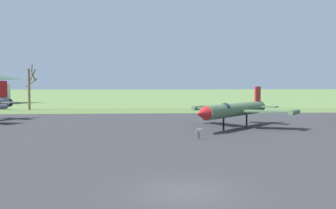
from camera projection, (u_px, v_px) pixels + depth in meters
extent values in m
plane|color=#607F42|center=(186.00, 192.00, 16.39)|extent=(600.00, 600.00, 0.00)
cube|color=#333335|center=(165.00, 138.00, 32.43)|extent=(80.70, 53.65, 0.05)
cube|color=#57723A|center=(155.00, 111.00, 65.15)|extent=(140.70, 12.00, 0.06)
cylinder|color=black|center=(8.00, 103.00, 50.15)|extent=(1.33, 1.25, 1.05)
cube|color=red|center=(2.00, 89.00, 49.32)|extent=(0.94, 1.38, 2.14)
cube|color=#565B60|center=(8.00, 103.00, 48.63)|extent=(2.54, 2.30, 0.14)
cylinder|color=#4C6B47|center=(236.00, 110.00, 39.49)|extent=(8.74, 9.99, 1.38)
cone|color=#B21E1E|center=(201.00, 114.00, 34.10)|extent=(1.98, 2.01, 1.27)
cylinder|color=black|center=(260.00, 107.00, 44.48)|extent=(1.22, 1.20, 0.96)
ellipsoid|color=#19232D|center=(225.00, 107.00, 37.63)|extent=(0.91, 1.71, 0.86)
cube|color=#4C6B47|center=(215.00, 109.00, 42.22)|extent=(4.04, 5.22, 0.13)
cube|color=#4C6B47|center=(269.00, 111.00, 38.50)|extent=(5.24, 3.43, 0.13)
cylinder|color=#4C6B47|center=(198.00, 108.00, 44.06)|extent=(1.81, 2.01, 0.51)
cylinder|color=#4C6B47|center=(294.00, 112.00, 37.43)|extent=(1.81, 2.01, 0.51)
cube|color=#B21E1E|center=(258.00, 94.00, 43.80)|extent=(1.00, 1.14, 1.68)
cube|color=#4C6B47|center=(246.00, 106.00, 44.53)|extent=(2.41, 2.32, 0.13)
cube|color=#4C6B47|center=(268.00, 107.00, 42.96)|extent=(2.41, 2.32, 0.13)
cylinder|color=black|center=(224.00, 125.00, 37.47)|extent=(0.18, 0.18, 1.28)
cylinder|color=black|center=(247.00, 120.00, 41.66)|extent=(0.18, 0.18, 1.28)
cylinder|color=black|center=(199.00, 136.00, 31.62)|extent=(0.08, 0.08, 0.61)
cube|color=white|center=(199.00, 131.00, 31.60)|extent=(0.53, 0.36, 0.33)
cylinder|color=brown|center=(29.00, 89.00, 67.28)|extent=(0.44, 0.44, 7.29)
cylinder|color=brown|center=(32.00, 76.00, 67.87)|extent=(1.60, 1.14, 2.30)
cylinder|color=brown|center=(34.00, 77.00, 67.16)|extent=(0.36, 1.86, 1.52)
cylinder|color=brown|center=(32.00, 69.00, 67.33)|extent=(0.64, 1.23, 1.87)
cylinder|color=brown|center=(31.00, 83.00, 68.25)|extent=(2.18, 0.47, 1.55)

